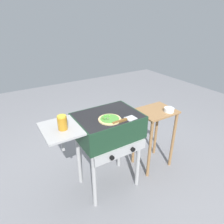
{
  "coord_description": "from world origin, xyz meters",
  "views": [
    {
      "loc": [
        -0.88,
        -1.51,
        1.78
      ],
      "look_at": [
        0.05,
        0.0,
        0.92
      ],
      "focal_mm": 31.83,
      "sensor_mm": 36.0,
      "label": 1
    }
  ],
  "objects_px": {
    "topping_bowl_near": "(169,110)",
    "spatula": "(124,120)",
    "grill": "(107,128)",
    "prep_table": "(155,127)",
    "pizza_veggie": "(109,119)",
    "sauce_jar": "(62,123)"
  },
  "relations": [
    {
      "from": "topping_bowl_near",
      "to": "spatula",
      "type": "bearing_deg",
      "value": -172.89
    },
    {
      "from": "grill",
      "to": "spatula",
      "type": "height_order",
      "value": "spatula"
    },
    {
      "from": "prep_table",
      "to": "spatula",
      "type": "bearing_deg",
      "value": -162.59
    },
    {
      "from": "grill",
      "to": "topping_bowl_near",
      "type": "xyz_separation_m",
      "value": [
        0.77,
        -0.09,
        0.05
      ]
    },
    {
      "from": "prep_table",
      "to": "pizza_veggie",
      "type": "bearing_deg",
      "value": -172.07
    },
    {
      "from": "topping_bowl_near",
      "to": "pizza_veggie",
      "type": "bearing_deg",
      "value": 179.93
    },
    {
      "from": "pizza_veggie",
      "to": "sauce_jar",
      "type": "bearing_deg",
      "value": 171.15
    },
    {
      "from": "sauce_jar",
      "to": "pizza_veggie",
      "type": "bearing_deg",
      "value": -8.85
    },
    {
      "from": "grill",
      "to": "pizza_veggie",
      "type": "distance_m",
      "value": 0.18
    },
    {
      "from": "sauce_jar",
      "to": "topping_bowl_near",
      "type": "relative_size",
      "value": 1.12
    },
    {
      "from": "prep_table",
      "to": "topping_bowl_near",
      "type": "bearing_deg",
      "value": -44.28
    },
    {
      "from": "sauce_jar",
      "to": "topping_bowl_near",
      "type": "xyz_separation_m",
      "value": [
        1.23,
        -0.07,
        -0.16
      ]
    },
    {
      "from": "topping_bowl_near",
      "to": "sauce_jar",
      "type": "bearing_deg",
      "value": 176.85
    },
    {
      "from": "sauce_jar",
      "to": "prep_table",
      "type": "xyz_separation_m",
      "value": [
        1.13,
        0.03,
        -0.41
      ]
    },
    {
      "from": "pizza_veggie",
      "to": "topping_bowl_near",
      "type": "bearing_deg",
      "value": -0.07
    },
    {
      "from": "spatula",
      "to": "topping_bowl_near",
      "type": "distance_m",
      "value": 0.7
    },
    {
      "from": "grill",
      "to": "spatula",
      "type": "bearing_deg",
      "value": -64.18
    },
    {
      "from": "spatula",
      "to": "topping_bowl_near",
      "type": "relative_size",
      "value": 2.27
    },
    {
      "from": "grill",
      "to": "prep_table",
      "type": "height_order",
      "value": "grill"
    },
    {
      "from": "grill",
      "to": "pizza_veggie",
      "type": "height_order",
      "value": "pizza_veggie"
    },
    {
      "from": "pizza_veggie",
      "to": "prep_table",
      "type": "xyz_separation_m",
      "value": [
        0.7,
        0.1,
        -0.35
      ]
    },
    {
      "from": "spatula",
      "to": "pizza_veggie",
      "type": "bearing_deg",
      "value": 142.2
    }
  ]
}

